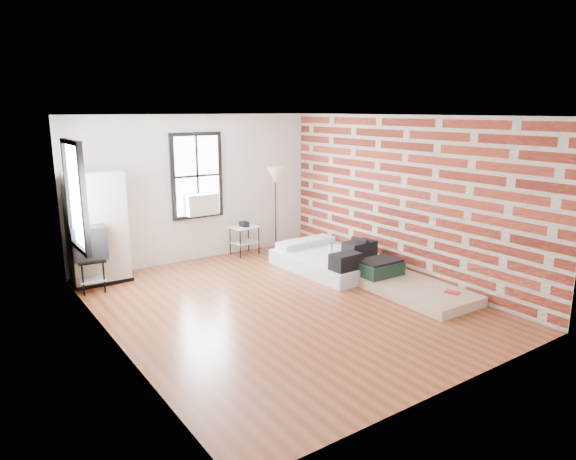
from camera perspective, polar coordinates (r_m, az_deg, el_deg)
ground at (r=7.88m, az=-0.40°, el=-8.22°), size 6.00×6.00×0.00m
room_shell at (r=7.85m, az=-0.52°, el=4.83°), size 5.02×6.02×2.80m
mattress_main at (r=9.54m, az=5.05°, el=-3.29°), size 1.56×2.07×0.65m
mattress_bare at (r=8.57m, az=12.98°, el=-5.89°), size 1.06×1.97×0.42m
wardrobe at (r=9.18m, az=-20.46°, el=0.18°), size 0.96×0.55×1.89m
side_table at (r=10.39m, az=-4.87°, el=-0.25°), size 0.56×0.47×0.69m
floor_lamp at (r=10.51m, az=-1.40°, el=5.70°), size 0.38×0.38×1.75m
tv_stand at (r=8.93m, az=-21.28°, el=-1.36°), size 0.60×0.81×1.08m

